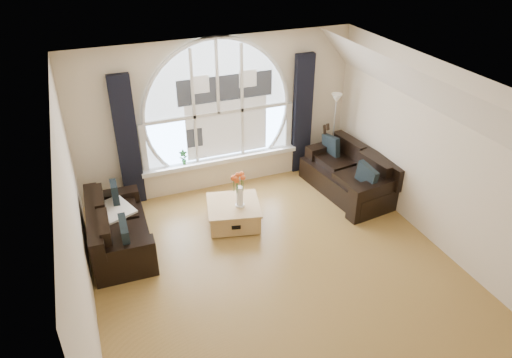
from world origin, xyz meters
name	(u,v)px	position (x,y,z in m)	size (l,w,h in m)	color
ground	(279,272)	(0.00, 0.00, 0.00)	(5.00, 5.50, 0.01)	brown
ceiling	(285,91)	(0.00, 0.00, 2.70)	(5.00, 5.50, 0.01)	silver
wall_back	(218,115)	(0.00, 2.75, 1.35)	(5.00, 0.01, 2.70)	beige
wall_front	(419,358)	(0.00, -2.75, 1.35)	(5.00, 0.01, 2.70)	beige
wall_left	(77,235)	(-2.50, 0.00, 1.35)	(0.01, 5.50, 2.70)	beige
wall_right	(439,159)	(2.50, 0.00, 1.35)	(0.01, 5.50, 2.70)	beige
attic_slope	(436,96)	(2.20, 0.00, 2.35)	(0.92, 5.50, 0.72)	silver
arched_window	(218,100)	(0.00, 2.72, 1.62)	(2.60, 0.06, 2.15)	silver
window_sill	(221,159)	(0.00, 2.65, 0.51)	(2.90, 0.22, 0.08)	white
window_frame	(218,101)	(0.00, 2.69, 1.62)	(2.76, 0.08, 2.15)	white
neighbor_house	(226,106)	(0.15, 2.71, 1.50)	(1.70, 0.02, 1.50)	silver
curtain_left	(127,142)	(-1.60, 2.63, 1.15)	(0.35, 0.12, 2.30)	black
curtain_right	(302,115)	(1.60, 2.63, 1.15)	(0.35, 0.12, 2.30)	black
sofa_left	(118,226)	(-2.01, 1.39, 0.40)	(0.83, 1.66, 0.74)	black
sofa_right	(349,172)	(2.03, 1.55, 0.40)	(0.90, 1.80, 0.80)	black
coffee_chest	(234,213)	(-0.21, 1.37, 0.20)	(0.83, 0.83, 0.41)	tan
throw_blanket	(112,212)	(-2.05, 1.65, 0.50)	(0.55, 0.55, 0.10)	silver
vase_flowers	(239,185)	(-0.12, 1.29, 0.76)	(0.24, 0.24, 0.70)	white
floor_lamp	(333,135)	(2.11, 2.31, 0.80)	(0.24, 0.24, 1.60)	#B2B2B2
guitar	(323,147)	(1.95, 2.38, 0.53)	(0.36, 0.24, 1.06)	olive
potted_plant	(183,157)	(-0.69, 2.65, 0.69)	(0.14, 0.10, 0.27)	#1E6023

